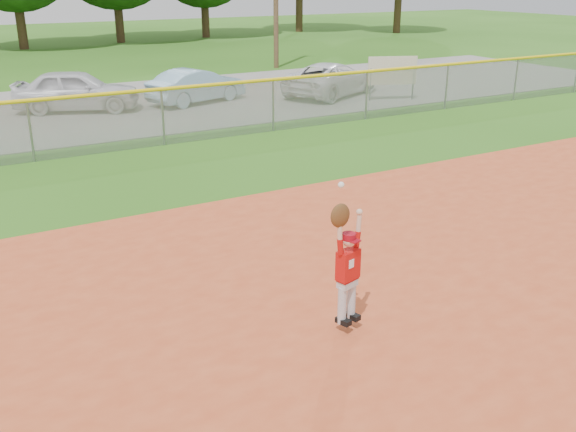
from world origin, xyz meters
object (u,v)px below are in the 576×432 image
object	(u,v)px
car_blue	(197,86)
sponsor_sign	(392,72)
ballplayer	(347,264)
car_white_b	(332,79)
car_white_a	(76,90)

from	to	relation	value
car_blue	sponsor_sign	world-z (taller)	sponsor_sign
car_blue	ballplayer	bearing A→B (deg)	146.93
sponsor_sign	car_white_b	bearing A→B (deg)	122.79
car_blue	sponsor_sign	bearing A→B (deg)	-133.89
car_white_a	car_blue	world-z (taller)	car_white_a
car_white_a	ballplayer	distance (m)	16.16
car_blue	sponsor_sign	distance (m)	7.00
ballplayer	car_white_a	bearing A→B (deg)	88.98
car_white_b	sponsor_sign	distance (m)	2.38
car_blue	car_white_b	distance (m)	5.12
car_blue	sponsor_sign	xyz separation A→B (m)	(6.26, -3.10, 0.43)
car_white_a	car_blue	bearing A→B (deg)	-75.58
car_white_b	ballplayer	world-z (taller)	ballplayer
car_white_a	car_blue	distance (m)	4.07
car_blue	car_white_b	world-z (taller)	car_white_b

